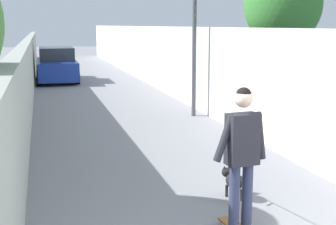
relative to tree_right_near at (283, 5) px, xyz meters
name	(u,v)px	position (x,y,z in m)	size (l,w,h in m)	color
ground_plane	(101,94)	(6.50, 3.89, -3.04)	(80.00, 80.00, 0.00)	gray
wall_left	(27,74)	(4.50, 6.45, -2.04)	(48.00, 0.30, 2.00)	#999E93
fence_right	(181,63)	(4.50, 1.33, -1.80)	(48.00, 0.30, 2.48)	silver
tree_right_near	(283,5)	(0.00, 0.00, 0.00)	(1.97, 1.97, 4.20)	brown
lamp_post	(195,9)	(1.45, 1.88, -0.07)	(0.36, 0.36, 4.34)	#4C4C51
person_skateboarder	(242,148)	(-6.07, 3.74, -1.93)	(0.26, 0.72, 1.75)	#333859
dog	(233,180)	(-4.88, 3.33, -2.76)	(1.48, 0.55, 1.06)	black
car_near	(57,66)	(11.04, 5.30, -2.32)	(4.27, 1.80, 1.54)	navy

